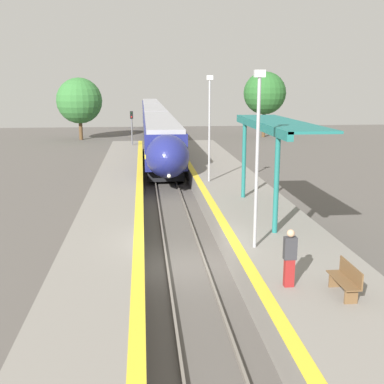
# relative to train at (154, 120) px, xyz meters

# --- Properties ---
(ground_plane) EXTENTS (120.00, 120.00, 0.00)m
(ground_plane) POSITION_rel_train_xyz_m (0.00, -44.32, -2.19)
(ground_plane) COLOR #56514C
(rail_left) EXTENTS (0.08, 90.00, 0.15)m
(rail_left) POSITION_rel_train_xyz_m (-0.72, -44.32, -2.12)
(rail_left) COLOR slate
(rail_left) RESTS_ON ground_plane
(rail_right) EXTENTS (0.08, 90.00, 0.15)m
(rail_right) POSITION_rel_train_xyz_m (0.72, -44.32, -2.12)
(rail_right) COLOR slate
(rail_right) RESTS_ON ground_plane
(train) EXTENTS (2.87, 66.81, 3.82)m
(train) POSITION_rel_train_xyz_m (0.00, 0.00, 0.00)
(train) COLOR black
(train) RESTS_ON ground_plane
(platform_right) EXTENTS (4.12, 64.00, 1.04)m
(platform_right) POSITION_rel_train_xyz_m (3.62, -44.32, -1.67)
(platform_right) COLOR gray
(platform_right) RESTS_ON ground_plane
(platform_left) EXTENTS (2.97, 64.00, 1.04)m
(platform_left) POSITION_rel_train_xyz_m (-3.05, -44.32, -1.67)
(platform_left) COLOR gray
(platform_left) RESTS_ON ground_plane
(platform_bench) EXTENTS (0.44, 1.45, 0.89)m
(platform_bench) POSITION_rel_train_xyz_m (3.97, -49.53, -0.69)
(platform_bench) COLOR brown
(platform_bench) RESTS_ON platform_right
(person_waiting) EXTENTS (0.36, 0.22, 1.71)m
(person_waiting) POSITION_rel_train_xyz_m (2.57, -48.80, -0.27)
(person_waiting) COLOR maroon
(person_waiting) RESTS_ON platform_right
(railway_signal) EXTENTS (0.28, 0.28, 4.21)m
(railway_signal) POSITION_rel_train_xyz_m (-2.51, -15.68, 0.39)
(railway_signal) COLOR #59595E
(railway_signal) RESTS_ON ground_plane
(lamppost_near) EXTENTS (0.36, 0.20, 6.16)m
(lamppost_near) POSITION_rel_train_xyz_m (2.37, -45.37, 2.32)
(lamppost_near) COLOR #9E9EA3
(lamppost_near) RESTS_ON platform_right
(lamppost_mid) EXTENTS (0.36, 0.20, 6.16)m
(lamppost_mid) POSITION_rel_train_xyz_m (2.37, -33.44, 2.32)
(lamppost_mid) COLOR #9E9EA3
(lamppost_mid) RESTS_ON platform_right
(station_canopy) EXTENTS (2.02, 9.02, 4.11)m
(station_canopy) POSITION_rel_train_xyz_m (4.12, -40.74, 2.63)
(station_canopy) COLOR #1E6B66
(station_canopy) RESTS_ON platform_right
(background_tree_left) EXTENTS (5.45, 5.45, 7.43)m
(background_tree_left) POSITION_rel_train_xyz_m (-9.00, -1.57, 2.50)
(background_tree_left) COLOR brown
(background_tree_left) RESTS_ON ground_plane
(background_tree_right) EXTENTS (5.33, 5.33, 8.20)m
(background_tree_right) POSITION_rel_train_xyz_m (13.93, -0.82, 3.33)
(background_tree_right) COLOR brown
(background_tree_right) RESTS_ON ground_plane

